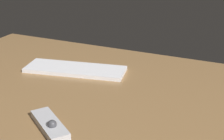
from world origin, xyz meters
The scene contains 3 objects.
desk centered at (0.00, 0.00, 1.00)cm, with size 140.00×84.00×2.00cm, color olive.
keyboard centered at (-14.47, 10.96, 2.69)cm, with size 37.37×12.35×1.38cm, color white.
media_remote centered at (-0.07, -27.27, 3.14)cm, with size 16.40×13.79×3.72cm.
Camera 1 is at (47.92, -92.10, 50.43)cm, focal length 55.20 mm.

